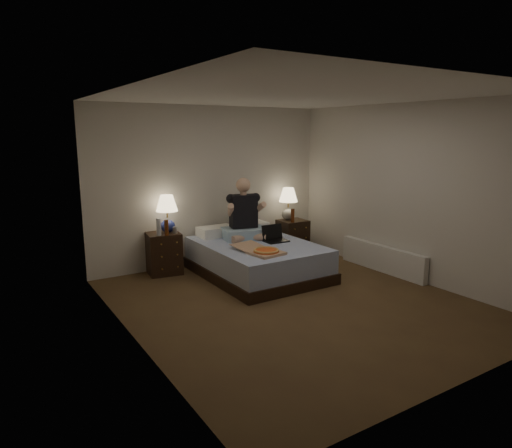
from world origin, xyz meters
TOP-DOWN VIEW (x-y plane):
  - floor at (0.00, 0.00)m, footprint 4.00×4.50m
  - ceiling at (0.00, 0.00)m, footprint 4.00×4.50m
  - wall_back at (0.00, 2.25)m, footprint 4.00×0.00m
  - wall_front at (0.00, -2.25)m, footprint 4.00×0.00m
  - wall_left at (-2.00, 0.00)m, footprint 0.00×4.50m
  - wall_right at (2.00, 0.00)m, footprint 0.00×4.50m
  - bed at (0.22, 1.21)m, footprint 1.46×1.94m
  - nightstand_left at (-0.92, 2.03)m, footprint 0.53×0.49m
  - nightstand_right at (1.40, 1.92)m, footprint 0.47×0.42m
  - lamp_left at (-0.84, 2.05)m, footprint 0.33×0.33m
  - lamp_right at (1.34, 1.99)m, footprint 0.39×0.39m
  - water_bottle at (-1.03, 1.91)m, footprint 0.07×0.07m
  - soda_can at (-0.78, 1.90)m, footprint 0.07×0.07m
  - beer_bottle_left at (-0.93, 1.85)m, footprint 0.06×0.06m
  - beer_bottle_right at (1.28, 1.77)m, footprint 0.06×0.06m
  - person at (0.22, 1.58)m, footprint 0.76×0.66m
  - laptop at (0.51, 1.15)m, footprint 0.35×0.29m
  - pizza_box at (-0.01, 0.63)m, footprint 0.50×0.81m
  - radiator at (1.93, 0.35)m, footprint 0.10×1.60m

SIDE VIEW (x-z plane):
  - floor at x=0.00m, z-range 0.00..0.00m
  - radiator at x=1.93m, z-range 0.00..0.40m
  - bed at x=0.22m, z-range 0.00..0.48m
  - nightstand_right at x=1.40m, z-range 0.00..0.60m
  - nightstand_left at x=-0.92m, z-range 0.00..0.62m
  - pizza_box at x=-0.01m, z-range 0.48..0.56m
  - laptop at x=0.51m, z-range 0.48..0.72m
  - soda_can at x=-0.78m, z-range 0.62..0.72m
  - beer_bottle_right at x=1.28m, z-range 0.60..0.83m
  - beer_bottle_left at x=-0.93m, z-range 0.62..0.85m
  - water_bottle at x=-1.03m, z-range 0.62..0.87m
  - lamp_right at x=1.34m, z-range 0.60..1.16m
  - lamp_left at x=-0.84m, z-range 0.62..1.18m
  - person at x=0.22m, z-range 0.48..1.41m
  - wall_back at x=0.00m, z-range 0.00..2.50m
  - wall_front at x=0.00m, z-range 0.00..2.50m
  - wall_left at x=-2.00m, z-range 0.00..2.50m
  - wall_right at x=2.00m, z-range 0.00..2.50m
  - ceiling at x=0.00m, z-range 2.50..2.50m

